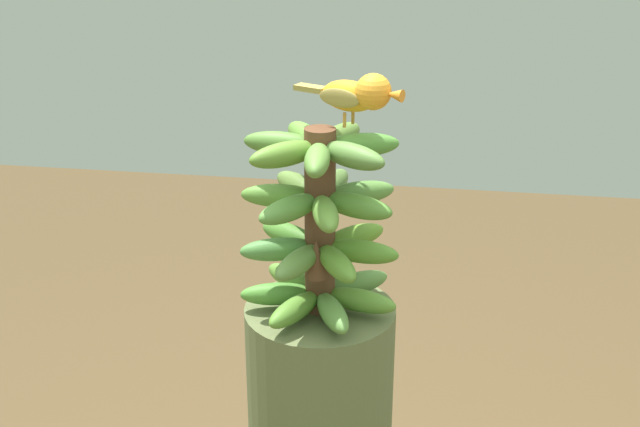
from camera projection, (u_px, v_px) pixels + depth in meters
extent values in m
cylinder|color=brown|center=(320.00, 223.00, 1.23)|extent=(0.05, 0.05, 0.29)
ellipsoid|color=#57892E|center=(360.00, 300.00, 1.25)|extent=(0.12, 0.06, 0.04)
ellipsoid|color=#58863C|center=(356.00, 283.00, 1.31)|extent=(0.11, 0.10, 0.04)
ellipsoid|color=#548A35|center=(327.00, 274.00, 1.34)|extent=(0.04, 0.12, 0.04)
ellipsoid|color=#5A8C33|center=(293.00, 279.00, 1.32)|extent=(0.11, 0.10, 0.04)
ellipsoid|color=#4B8B31|center=(277.00, 294.00, 1.27)|extent=(0.12, 0.06, 0.04)
ellipsoid|color=#56882E|center=(294.00, 310.00, 1.22)|extent=(0.08, 0.12, 0.04)
ellipsoid|color=#55853A|center=(332.00, 313.00, 1.22)|extent=(0.08, 0.12, 0.04)
ellipsoid|color=#4A842E|center=(290.00, 235.00, 1.29)|extent=(0.12, 0.09, 0.04)
ellipsoid|color=#4B843C|center=(278.00, 249.00, 1.24)|extent=(0.12, 0.07, 0.04)
ellipsoid|color=#58803A|center=(298.00, 262.00, 1.19)|extent=(0.07, 0.12, 0.04)
ellipsoid|color=#53832B|center=(337.00, 263.00, 1.19)|extent=(0.09, 0.12, 0.04)
ellipsoid|color=#52872A|center=(361.00, 252.00, 1.23)|extent=(0.12, 0.05, 0.04)
ellipsoid|color=#5B8E29|center=(354.00, 237.00, 1.28)|extent=(0.11, 0.11, 0.04)
ellipsoid|color=#4F8037|center=(323.00, 230.00, 1.31)|extent=(0.05, 0.12, 0.04)
ellipsoid|color=#558739|center=(359.00, 193.00, 1.24)|extent=(0.12, 0.09, 0.04)
ellipsoid|color=#567B39|center=(333.00, 184.00, 1.27)|extent=(0.06, 0.12, 0.04)
ellipsoid|color=olive|center=(298.00, 186.00, 1.26)|extent=(0.10, 0.11, 0.04)
ellipsoid|color=#548731|center=(279.00, 196.00, 1.22)|extent=(0.12, 0.04, 0.04)
ellipsoid|color=#558A3A|center=(290.00, 209.00, 1.17)|extent=(0.10, 0.12, 0.04)
ellipsoid|color=#5C8B34|center=(325.00, 214.00, 1.16)|extent=(0.07, 0.12, 0.04)
ellipsoid|color=#508431|center=(357.00, 206.00, 1.19)|extent=(0.12, 0.08, 0.04)
ellipsoid|color=#557E38|center=(352.00, 156.00, 1.15)|extent=(0.12, 0.09, 0.04)
ellipsoid|color=#4B8933|center=(361.00, 145.00, 1.19)|extent=(0.12, 0.07, 0.04)
ellipsoid|color=#5B8135|center=(340.00, 137.00, 1.23)|extent=(0.07, 0.12, 0.04)
ellipsoid|color=#598A33|center=(305.00, 136.00, 1.24)|extent=(0.09, 0.12, 0.04)
ellipsoid|color=#4E7C30|center=(281.00, 143.00, 1.20)|extent=(0.12, 0.05, 0.04)
ellipsoid|color=#56812B|center=(285.00, 154.00, 1.15)|extent=(0.11, 0.11, 0.04)
ellipsoid|color=#578537|center=(317.00, 160.00, 1.13)|extent=(0.05, 0.12, 0.04)
cone|color=brown|center=(316.00, 258.00, 1.21)|extent=(0.04, 0.04, 0.06)
cylinder|color=#C68933|center=(345.00, 120.00, 1.18)|extent=(0.01, 0.01, 0.02)
cylinder|color=#C68933|center=(353.00, 117.00, 1.20)|extent=(0.01, 0.01, 0.02)
ellipsoid|color=orange|center=(349.00, 96.00, 1.17)|extent=(0.10, 0.07, 0.05)
ellipsoid|color=olive|center=(339.00, 98.00, 1.16)|extent=(0.06, 0.04, 0.03)
ellipsoid|color=olive|center=(353.00, 93.00, 1.19)|extent=(0.06, 0.04, 0.03)
cube|color=olive|center=(311.00, 88.00, 1.21)|extent=(0.05, 0.04, 0.01)
sphere|color=orange|center=(373.00, 92.00, 1.15)|extent=(0.05, 0.05, 0.05)
sphere|color=black|center=(384.00, 87.00, 1.16)|extent=(0.01, 0.01, 0.01)
cone|color=orange|center=(394.00, 95.00, 1.13)|extent=(0.03, 0.03, 0.02)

